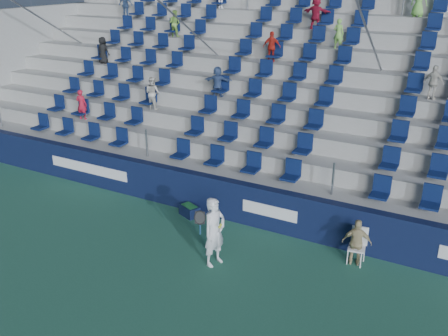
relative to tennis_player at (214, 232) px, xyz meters
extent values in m
plane|color=#2C664E|center=(-0.98, -0.88, -0.88)|extent=(70.00, 70.00, 0.00)
cube|color=#10183A|center=(-0.98, 2.27, -0.28)|extent=(24.00, 0.30, 1.20)
cube|color=white|center=(-5.98, 2.11, -0.26)|extent=(3.20, 0.02, 0.34)
cube|color=white|center=(0.52, 2.11, -0.26)|extent=(1.60, 0.02, 0.34)
cube|color=#9FA09A|center=(-0.98, 2.84, -0.28)|extent=(24.00, 0.85, 1.20)
cube|color=#9FA09A|center=(-0.98, 3.69, -0.03)|extent=(24.00, 0.85, 1.70)
cube|color=#9FA09A|center=(-0.98, 4.54, 0.22)|extent=(24.00, 0.85, 2.20)
cube|color=#9FA09A|center=(-0.98, 5.39, 0.47)|extent=(24.00, 0.85, 2.70)
cube|color=#9FA09A|center=(-0.98, 6.24, 0.72)|extent=(24.00, 0.85, 3.20)
cube|color=#9FA09A|center=(-0.98, 7.09, 0.97)|extent=(24.00, 0.85, 3.70)
cube|color=#9FA09A|center=(-0.98, 7.94, 1.22)|extent=(24.00, 0.85, 4.20)
cube|color=#9FA09A|center=(-0.98, 8.79, 1.47)|extent=(24.00, 0.85, 4.70)
cube|color=#9FA09A|center=(-0.98, 9.64, 1.72)|extent=(24.00, 0.85, 5.20)
cube|color=#9FA09A|center=(-0.98, 10.32, 2.22)|extent=(24.00, 0.50, 6.20)
cube|color=#9FA09A|center=(-12.83, 6.24, 1.72)|extent=(0.30, 7.65, 5.20)
cube|color=#0B1944|center=(-0.98, 2.84, 0.67)|extent=(16.05, 0.50, 0.70)
cube|color=#0B1944|center=(-0.98, 3.69, 1.17)|extent=(16.05, 0.50, 0.70)
cube|color=#0B1944|center=(-0.98, 4.54, 1.67)|extent=(16.05, 0.50, 0.70)
cube|color=#0B1944|center=(-0.98, 5.39, 2.17)|extent=(16.05, 0.50, 0.70)
cube|color=#0B1944|center=(-0.98, 6.24, 2.67)|extent=(16.05, 0.50, 0.70)
cube|color=#0B1944|center=(-0.98, 7.09, 3.17)|extent=(16.05, 0.50, 0.70)
cube|color=#0B1944|center=(-0.98, 7.94, 3.67)|extent=(16.05, 0.50, 0.70)
cube|color=#0B1944|center=(-0.98, 8.79, 4.17)|extent=(16.05, 0.50, 0.70)
cube|color=#0B1944|center=(-0.98, 9.64, 4.67)|extent=(16.05, 0.50, 0.70)
cylinder|color=gray|center=(-3.98, 6.24, 3.47)|extent=(0.06, 7.68, 4.55)
cylinder|color=gray|center=(2.02, 6.24, 3.47)|extent=(0.06, 7.68, 4.55)
cylinder|color=gray|center=(-10.78, 6.24, 3.47)|extent=(0.06, 7.68, 4.55)
imported|color=#7AC24D|center=(0.36, 7.89, 3.82)|extent=(0.39, 0.28, 0.99)
imported|color=#B4182F|center=(-7.50, 3.64, 1.36)|extent=(0.44, 0.33, 1.07)
imported|color=#3C5486|center=(-2.89, 5.34, 2.33)|extent=(1.00, 0.55, 1.02)
imported|color=black|center=(-8.58, 6.19, 2.84)|extent=(0.52, 0.36, 1.04)
imported|color=#AF1733|center=(-0.76, 8.74, 4.38)|extent=(1.08, 0.48, 1.12)
imported|color=#7EB347|center=(-6.27, 7.89, 3.83)|extent=(0.51, 0.40, 1.02)
imported|color=red|center=(-1.70, 7.04, 3.34)|extent=(0.65, 0.38, 1.04)
imported|color=beige|center=(-4.99, 4.49, 1.88)|extent=(0.58, 0.47, 1.12)
imported|color=#3B5682|center=(-9.35, 8.74, 4.38)|extent=(0.69, 0.36, 1.12)
imported|color=beige|center=(3.74, 6.19, 2.82)|extent=(0.62, 0.37, 0.99)
imported|color=silver|center=(0.00, 0.00, 0.00)|extent=(0.57, 0.73, 1.75)
cylinder|color=navy|center=(-0.25, -0.25, 0.13)|extent=(0.03, 0.03, 0.28)
torus|color=black|center=(-0.25, -0.25, 0.43)|extent=(0.30, 0.17, 0.28)
plane|color=#262626|center=(-0.25, -0.25, 0.43)|extent=(0.30, 0.16, 0.29)
sphere|color=#CAD130|center=(0.25, -0.20, 0.29)|extent=(0.07, 0.07, 0.07)
sphere|color=#CAD130|center=(0.25, -0.14, 0.32)|extent=(0.07, 0.07, 0.07)
cube|color=white|center=(3.03, 1.67, -0.46)|extent=(0.46, 0.46, 0.04)
cube|color=white|center=(3.03, 1.86, -0.21)|extent=(0.40, 0.10, 0.50)
cylinder|color=white|center=(2.87, 1.51, -0.68)|extent=(0.03, 0.03, 0.40)
cylinder|color=white|center=(3.19, 1.51, -0.68)|extent=(0.03, 0.03, 0.40)
cylinder|color=white|center=(2.87, 1.83, -0.68)|extent=(0.03, 0.03, 0.40)
cylinder|color=white|center=(3.19, 1.83, -0.68)|extent=(0.03, 0.03, 0.40)
imported|color=tan|center=(3.03, 1.62, -0.28)|extent=(0.75, 0.44, 1.20)
cube|color=black|center=(-1.91, 1.87, -0.72)|extent=(0.68, 0.57, 0.32)
cube|color=#1E662D|center=(-1.91, 1.87, -0.65)|extent=(0.54, 0.43, 0.19)
camera|label=1|loc=(5.23, -9.12, 5.88)|focal=40.00mm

